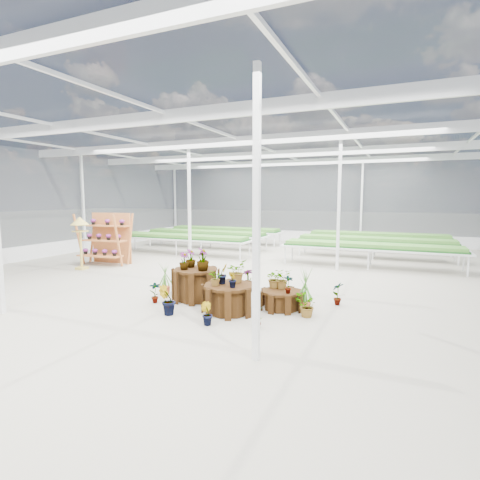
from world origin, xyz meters
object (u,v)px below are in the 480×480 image
at_px(plinth_low, 282,300).
at_px(plinth_mid, 229,298).
at_px(shelf_rack, 105,239).
at_px(bird_table, 81,243).
at_px(plinth_tall, 196,284).

bearing_deg(plinth_low, plinth_mid, -145.01).
relative_size(plinth_low, shelf_rack, 0.49).
bearing_deg(plinth_mid, bird_table, 160.57).
xyz_separation_m(plinth_tall, plinth_low, (2.20, 0.10, -0.18)).
relative_size(plinth_mid, bird_table, 0.64).
bearing_deg(plinth_tall, shelf_rack, 152.59).
height_order(plinth_low, bird_table, bird_table).
distance_m(shelf_rack, bird_table, 1.09).
bearing_deg(bird_table, shelf_rack, 64.25).
bearing_deg(plinth_low, bird_table, 167.60).
distance_m(plinth_low, bird_table, 8.15).
bearing_deg(bird_table, plinth_tall, -39.87).
height_order(plinth_tall, plinth_mid, plinth_tall).
xyz_separation_m(plinth_mid, bird_table, (-6.93, 2.44, 0.62)).
height_order(plinth_tall, bird_table, bird_table).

